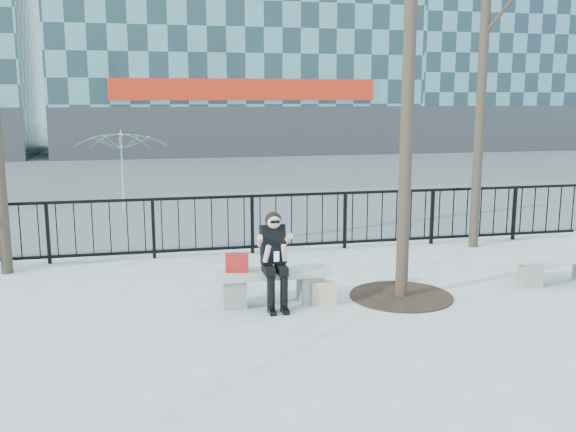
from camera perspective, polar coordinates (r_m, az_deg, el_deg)
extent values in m
plane|color=#969792|center=(9.17, -1.38, -7.77)|extent=(120.00, 120.00, 0.00)
cube|color=#474747|center=(23.78, -8.31, 3.52)|extent=(60.00, 23.00, 0.01)
cube|color=black|center=(11.81, -4.19, 1.75)|extent=(14.00, 0.05, 0.05)
cube|color=black|center=(11.99, -4.12, -2.79)|extent=(14.00, 0.05, 0.05)
cube|color=#2D2D30|center=(30.91, -3.72, 7.45)|extent=(18.00, 0.08, 2.40)
cube|color=#A91C0B|center=(30.80, -3.75, 11.16)|extent=(12.60, 0.12, 1.00)
cube|color=#2D2D30|center=(37.45, 23.17, 7.18)|extent=(16.00, 0.08, 2.40)
cylinder|color=black|center=(9.20, 10.79, 15.77)|extent=(0.18, 0.18, 7.50)
cylinder|color=black|center=(12.75, 16.94, 12.89)|extent=(0.18, 0.18, 7.00)
cylinder|color=black|center=(9.61, 10.01, -7.01)|extent=(1.50, 1.50, 0.02)
cube|color=slate|center=(9.03, -4.84, -6.78)|extent=(0.32, 0.38, 0.40)
cube|color=slate|center=(9.23, 1.99, -6.36)|extent=(0.32, 0.38, 0.40)
cube|color=gray|center=(9.04, -1.40, -5.10)|extent=(1.65, 0.46, 0.09)
cube|color=slate|center=(10.67, 20.70, -4.81)|extent=(0.29, 0.35, 0.36)
cube|color=gray|center=(10.89, 22.99, -3.46)|extent=(1.50, 0.42, 0.08)
cube|color=#A21414|center=(8.94, -4.55, -4.16)|extent=(0.34, 0.21, 0.26)
cube|color=beige|center=(9.09, 3.24, -6.86)|extent=(0.37, 0.20, 0.33)
imported|color=#E8F436|center=(16.53, -14.49, 3.87)|extent=(2.48, 2.52, 2.10)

